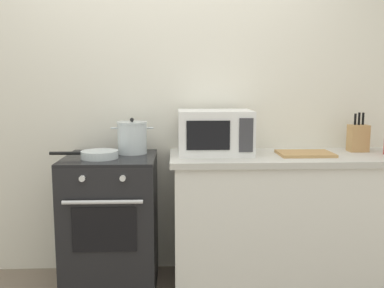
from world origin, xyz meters
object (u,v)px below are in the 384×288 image
frying_pan (99,154)px  microwave (215,132)px  stove (112,223)px  cutting_board (305,154)px  stock_pot (132,138)px  knife_block (358,138)px

frying_pan → microwave: 0.79m
stove → cutting_board: size_ratio=2.56×
stove → stock_pot: bearing=40.0°
stove → microwave: size_ratio=1.84×
microwave → knife_block: 1.03m
frying_pan → cutting_board: (1.37, 0.07, -0.02)m
stove → cutting_board: bearing=0.0°
stock_pot → knife_block: (1.60, 0.02, -0.01)m
stove → knife_block: knife_block is taller
microwave → knife_block: size_ratio=1.80×
frying_pan → cutting_board: 1.38m
stove → knife_block: size_ratio=3.32×
stove → stock_pot: 0.60m
stock_pot → cutting_board: stock_pot is taller
knife_block → stove: bearing=-175.3°
stock_pot → frying_pan: (-0.20, -0.19, -0.09)m
frying_pan → microwave: bearing=11.1°
stove → frying_pan: bearing=-130.5°
stove → frying_pan: size_ratio=2.09×
stove → microwave: (0.71, 0.08, 0.61)m
stove → knife_block: bearing=4.7°
cutting_board → stove: bearing=-180.0°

